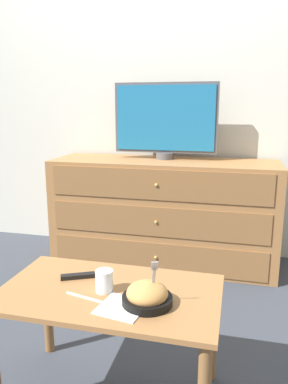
{
  "coord_description": "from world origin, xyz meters",
  "views": [
    {
      "loc": [
        0.65,
        -2.99,
        1.18
      ],
      "look_at": [
        0.24,
        -1.36,
        0.79
      ],
      "focal_mm": 35.0,
      "sensor_mm": 36.0,
      "label": 1
    }
  ],
  "objects": [
    {
      "name": "ground_plane",
      "position": [
        0.0,
        0.0,
        0.0
      ],
      "size": [
        12.0,
        12.0,
        0.0
      ],
      "primitive_type": "plane",
      "color": "#383D47"
    },
    {
      "name": "wall_back",
      "position": [
        0.0,
        0.03,
        1.3
      ],
      "size": [
        12.0,
        0.05,
        2.6
      ],
      "color": "silver",
      "rests_on": "ground_plane"
    },
    {
      "name": "dresser",
      "position": [
        0.13,
        -0.29,
        0.39
      ],
      "size": [
        1.67,
        0.54,
        0.79
      ],
      "color": "#9E6B3D",
      "rests_on": "ground_plane"
    },
    {
      "name": "tv",
      "position": [
        0.12,
        -0.21,
        1.08
      ],
      "size": [
        0.77,
        0.13,
        0.56
      ],
      "color": "#515156",
      "rests_on": "dresser"
    },
    {
      "name": "coffee_table",
      "position": [
        0.2,
        -1.73,
        0.4
      ],
      "size": [
        0.86,
        0.49,
        0.48
      ],
      "color": "#9E6B3D",
      "rests_on": "ground_plane"
    },
    {
      "name": "takeout_bowl",
      "position": [
        0.36,
        -1.79,
        0.51
      ],
      "size": [
        0.18,
        0.18,
        0.18
      ],
      "color": "black",
      "rests_on": "coffee_table"
    },
    {
      "name": "drink_cup",
      "position": [
        0.18,
        -1.74,
        0.52
      ],
      "size": [
        0.07,
        0.07,
        0.09
      ],
      "color": "white",
      "rests_on": "coffee_table"
    },
    {
      "name": "napkin",
      "position": [
        0.28,
        -1.84,
        0.48
      ],
      "size": [
        0.18,
        0.18,
        0.0
      ],
      "color": "white",
      "rests_on": "coffee_table"
    },
    {
      "name": "knife",
      "position": [
        0.14,
        -1.81,
        0.48
      ],
      "size": [
        0.19,
        0.05,
        0.01
      ],
      "color": "silver",
      "rests_on": "coffee_table"
    },
    {
      "name": "remote_control",
      "position": [
        0.03,
        -1.66,
        0.49
      ],
      "size": [
        0.14,
        0.09,
        0.02
      ],
      "color": "black",
      "rests_on": "coffee_table"
    }
  ]
}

